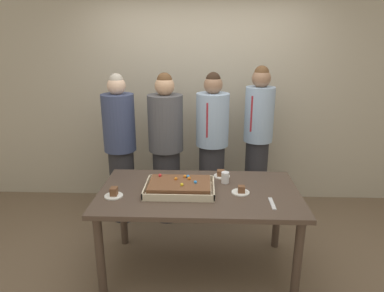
{
  "coord_description": "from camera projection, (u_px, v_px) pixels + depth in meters",
  "views": [
    {
      "loc": [
        0.04,
        -2.65,
        2.01
      ],
      "look_at": [
        -0.07,
        0.15,
        1.13
      ],
      "focal_mm": 32.03,
      "sensor_mm": 36.0,
      "label": 1
    }
  ],
  "objects": [
    {
      "name": "drink_cup_nearest",
      "position": [
        225.0,
        177.0,
        3.05
      ],
      "size": [
        0.07,
        0.07,
        0.1
      ],
      "primitive_type": "cylinder",
      "color": "white",
      "rests_on": "party_table"
    },
    {
      "name": "person_green_shirt_behind",
      "position": [
        258.0,
        140.0,
        3.85
      ],
      "size": [
        0.32,
        0.32,
        1.74
      ],
      "rotation": [
        0.0,
        0.0,
        -2.21
      ],
      "color": "#28282D",
      "rests_on": "ground_plane"
    },
    {
      "name": "cake_server_utensil",
      "position": [
        272.0,
        204.0,
        2.67
      ],
      "size": [
        0.03,
        0.2,
        0.01
      ],
      "primitive_type": "cube",
      "color": "silver",
      "rests_on": "party_table"
    },
    {
      "name": "interior_back_panel",
      "position": [
        202.0,
        82.0,
        4.21
      ],
      "size": [
        8.0,
        0.12,
        3.0
      ],
      "primitive_type": "cube",
      "color": "#B2A893",
      "rests_on": "ground_plane"
    },
    {
      "name": "plated_slice_near_right",
      "position": [
        114.0,
        194.0,
        2.79
      ],
      "size": [
        0.15,
        0.15,
        0.08
      ],
      "color": "white",
      "rests_on": "party_table"
    },
    {
      "name": "ground_plane",
      "position": [
        198.0,
        268.0,
        3.13
      ],
      "size": [
        12.0,
        12.0,
        0.0
      ],
      "primitive_type": "plane",
      "color": "brown"
    },
    {
      "name": "sheet_cake",
      "position": [
        180.0,
        187.0,
        2.88
      ],
      "size": [
        0.58,
        0.41,
        0.11
      ],
      "color": "beige",
      "rests_on": "party_table"
    },
    {
      "name": "person_serving_front",
      "position": [
        166.0,
        148.0,
        3.77
      ],
      "size": [
        0.38,
        0.38,
        1.68
      ],
      "rotation": [
        0.0,
        0.0,
        -1.34
      ],
      "color": "#28282D",
      "rests_on": "ground_plane"
    },
    {
      "name": "person_striped_tie_right",
      "position": [
        120.0,
        148.0,
        3.77
      ],
      "size": [
        0.35,
        0.35,
        1.67
      ],
      "rotation": [
        0.0,
        0.0,
        -0.9
      ],
      "color": "#28282D",
      "rests_on": "ground_plane"
    },
    {
      "name": "person_far_right_suit",
      "position": [
        212.0,
        147.0,
        3.77
      ],
      "size": [
        0.35,
        0.35,
        1.68
      ],
      "rotation": [
        0.0,
        0.0,
        -1.86
      ],
      "color": "#28282D",
      "rests_on": "ground_plane"
    },
    {
      "name": "plated_slice_far_left",
      "position": [
        241.0,
        191.0,
        2.85
      ],
      "size": [
        0.15,
        0.15,
        0.07
      ],
      "color": "white",
      "rests_on": "party_table"
    },
    {
      "name": "party_table",
      "position": [
        199.0,
        201.0,
        2.93
      ],
      "size": [
        1.69,
        0.93,
        0.78
      ],
      "color": "#47382D",
      "rests_on": "ground_plane"
    },
    {
      "name": "plated_slice_near_left",
      "position": [
        221.0,
        174.0,
        3.19
      ],
      "size": [
        0.15,
        0.15,
        0.06
      ],
      "color": "white",
      "rests_on": "party_table"
    }
  ]
}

